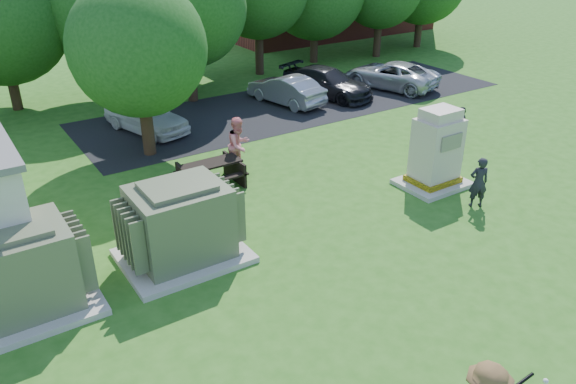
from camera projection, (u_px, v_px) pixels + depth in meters
ground at (390, 315)px, 12.09m from camera, size 120.00×120.00×0.00m
parking_strip at (302, 102)px, 25.62m from camera, size 20.00×6.00×0.01m
transformer_left at (18, 273)px, 11.82m from camera, size 3.00×2.40×2.07m
transformer_right at (181, 225)px, 13.64m from camera, size 3.00×2.40×2.07m
generator_cabinet at (436, 153)px, 17.37m from camera, size 2.07×1.70×2.53m
picnic_table at (211, 172)px, 17.53m from camera, size 1.92×1.44×0.82m
person_by_generator at (479, 182)px, 16.25m from camera, size 0.67×0.59×1.54m
person_at_picnic at (239, 145)px, 18.33m from camera, size 1.12×1.00×1.91m
person_walking_right at (460, 127)px, 20.52m from camera, size 0.85×0.92×1.51m
car_white at (146, 115)px, 22.00m from camera, size 2.65×4.25×1.35m
car_silver_a at (286, 90)px, 25.21m from camera, size 2.07×4.10×1.29m
car_dark at (327, 83)px, 26.17m from camera, size 3.19×4.94×1.33m
car_silver_b at (391, 75)px, 27.51m from camera, size 3.48×5.10×1.30m
tree_row at (142, 4)px, 24.92m from camera, size 41.30×13.30×7.30m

